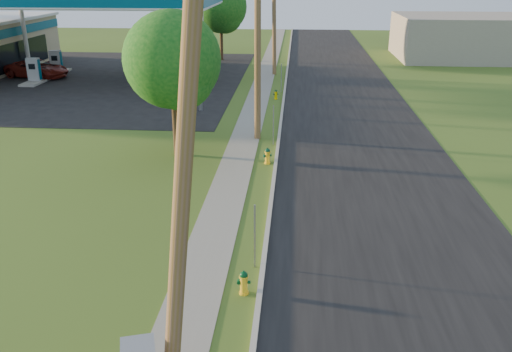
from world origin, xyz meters
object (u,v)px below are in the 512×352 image
at_px(tree_lot, 222,9).
at_px(fuel_pump_se, 164,66).
at_px(fuel_pump_ne, 151,75).
at_px(price_pylon, 197,19).
at_px(car_red, 37,69).
at_px(car_silver, 171,69).
at_px(tree_verge, 174,64).
at_px(fuel_pump_nw, 34,74).
at_px(hydrant_far, 276,94).
at_px(utility_pole_far, 274,14).
at_px(hydrant_near, 244,282).
at_px(utility_pole_near, 183,178).
at_px(utility_pole_mid, 258,40).
at_px(fuel_pump_sw, 57,65).
at_px(hydrant_mid, 268,156).

bearing_deg(tree_lot, fuel_pump_se, -115.26).
distance_m(fuel_pump_ne, price_pylon, 10.17).
height_order(car_red, car_silver, car_silver).
distance_m(tree_verge, car_silver, 19.23).
height_order(fuel_pump_nw, hydrant_far, fuel_pump_nw).
height_order(utility_pole_far, car_red, utility_pole_far).
xyz_separation_m(utility_pole_far, tree_lot, (-5.14, 6.98, -0.09)).
bearing_deg(hydrant_near, fuel_pump_se, 107.04).
distance_m(utility_pole_near, utility_pole_mid, 18.00).
xyz_separation_m(fuel_pump_nw, hydrant_far, (18.47, -4.01, -0.40)).
relative_size(price_pylon, hydrant_far, 10.33).
xyz_separation_m(utility_pole_mid, fuel_pump_sw, (-17.90, 17.00, -4.23)).
xyz_separation_m(hydrant_mid, hydrant_far, (-0.15, 12.77, -0.04)).
bearing_deg(utility_pole_near, utility_pole_far, 90.00).
bearing_deg(hydrant_mid, utility_pole_far, 91.90).
bearing_deg(utility_pole_near, hydrant_far, 88.79).
height_order(fuel_pump_nw, fuel_pump_ne, same).
xyz_separation_m(utility_pole_mid, hydrant_near, (0.67, -14.21, -4.61)).
bearing_deg(car_red, utility_pole_far, -65.27).
distance_m(utility_pole_near, price_pylon, 23.83).
bearing_deg(utility_pole_near, price_pylon, 99.42).
bearing_deg(car_red, fuel_pump_ne, -86.34).
bearing_deg(hydrant_mid, car_silver, 114.22).
bearing_deg(fuel_pump_ne, hydrant_near, -70.63).
xyz_separation_m(tree_verge, hydrant_near, (4.15, -11.30, -3.90)).
distance_m(price_pylon, car_red, 18.30).
height_order(utility_pole_near, tree_lot, utility_pole_near).
bearing_deg(utility_pole_far, hydrant_near, -88.81).
relative_size(utility_pole_mid, hydrant_mid, 13.08).
relative_size(tree_lot, car_silver, 1.66).
bearing_deg(utility_pole_far, fuel_pump_ne, -150.67).
distance_m(car_red, car_silver, 10.77).
xyz_separation_m(fuel_pump_ne, tree_lot, (3.76, 11.98, 3.99)).
relative_size(tree_verge, car_red, 1.30).
distance_m(utility_pole_mid, hydrant_mid, 5.99).
distance_m(price_pylon, hydrant_near, 20.86).
bearing_deg(utility_pole_mid, hydrant_near, -87.31).
bearing_deg(hydrant_far, hydrant_near, -89.76).
bearing_deg(utility_pole_near, hydrant_near, 80.03).
xyz_separation_m(utility_pole_far, tree_verge, (-3.48, -20.91, -0.56)).
bearing_deg(fuel_pump_nw, fuel_pump_ne, 0.00).
xyz_separation_m(fuel_pump_se, tree_verge, (5.42, -19.91, 3.52)).
distance_m(fuel_pump_nw, car_red, 2.31).
bearing_deg(car_red, fuel_pump_se, -63.29).
xyz_separation_m(utility_pole_far, price_pylon, (-3.90, -12.50, 0.63)).
relative_size(utility_pole_near, tree_verge, 1.44).
relative_size(fuel_pump_nw, tree_verge, 0.49).
distance_m(utility_pole_mid, price_pylon, 6.76).
distance_m(price_pylon, hydrant_mid, 11.55).
xyz_separation_m(utility_pole_near, hydrant_far, (0.57, 26.99, -4.48)).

